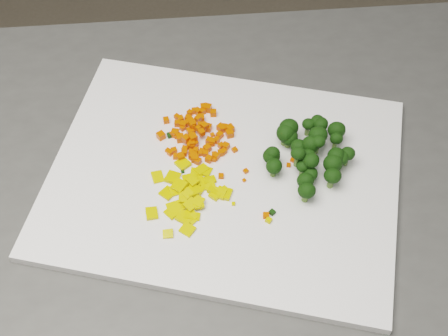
% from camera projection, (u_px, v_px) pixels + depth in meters
% --- Properties ---
extents(counter_block, '(1.17, 0.99, 0.90)m').
position_uv_depth(counter_block, '(213.00, 334.00, 1.15)').
color(counter_block, '#484846').
rests_on(counter_block, ground).
extents(cutting_board, '(0.45, 0.36, 0.01)m').
position_uv_depth(cutting_board, '(224.00, 175.00, 0.80)').
color(cutting_board, white).
rests_on(cutting_board, counter_block).
extents(carrot_pile, '(0.10, 0.10, 0.03)m').
position_uv_depth(carrot_pile, '(196.00, 129.00, 0.82)').
color(carrot_pile, '#E03E02').
rests_on(carrot_pile, cutting_board).
extents(pepper_pile, '(0.11, 0.11, 0.02)m').
position_uv_depth(pepper_pile, '(189.00, 196.00, 0.76)').
color(pepper_pile, gold).
rests_on(pepper_pile, cutting_board).
extents(broccoli_pile, '(0.12, 0.12, 0.05)m').
position_uv_depth(broccoli_pile, '(309.00, 152.00, 0.78)').
color(broccoli_pile, black).
rests_on(broccoli_pile, cutting_board).
extents(carrot_cube_0, '(0.01, 0.01, 0.01)m').
position_uv_depth(carrot_cube_0, '(200.00, 153.00, 0.81)').
color(carrot_cube_0, '#E03E02').
rests_on(carrot_cube_0, carrot_pile).
extents(carrot_cube_1, '(0.01, 0.01, 0.01)m').
position_uv_depth(carrot_cube_1, '(194.00, 144.00, 0.82)').
color(carrot_cube_1, '#E03E02').
rests_on(carrot_cube_1, carrot_pile).
extents(carrot_cube_2, '(0.01, 0.01, 0.01)m').
position_uv_depth(carrot_cube_2, '(212.00, 142.00, 0.82)').
color(carrot_cube_2, '#E03E02').
rests_on(carrot_cube_2, carrot_pile).
extents(carrot_cube_3, '(0.01, 0.01, 0.01)m').
position_uv_depth(carrot_cube_3, '(209.00, 141.00, 0.82)').
color(carrot_cube_3, '#E03E02').
rests_on(carrot_cube_3, carrot_pile).
extents(carrot_cube_4, '(0.01, 0.01, 0.01)m').
position_uv_depth(carrot_cube_4, '(186.00, 139.00, 0.82)').
color(carrot_cube_4, '#E03E02').
rests_on(carrot_cube_4, carrot_pile).
extents(carrot_cube_5, '(0.01, 0.01, 0.01)m').
position_uv_depth(carrot_cube_5, '(181.00, 157.00, 0.80)').
color(carrot_cube_5, '#E03E02').
rests_on(carrot_cube_5, carrot_pile).
extents(carrot_cube_6, '(0.01, 0.01, 0.01)m').
position_uv_depth(carrot_cube_6, '(191.00, 120.00, 0.84)').
color(carrot_cube_6, '#E03E02').
rests_on(carrot_cube_6, carrot_pile).
extents(carrot_cube_7, '(0.01, 0.01, 0.01)m').
position_uv_depth(carrot_cube_7, '(221.00, 146.00, 0.82)').
color(carrot_cube_7, '#E03E02').
rests_on(carrot_cube_7, carrot_pile).
extents(carrot_cube_8, '(0.01, 0.01, 0.01)m').
position_uv_depth(carrot_cube_8, '(166.00, 120.00, 0.84)').
color(carrot_cube_8, '#E03E02').
rests_on(carrot_cube_8, carrot_pile).
extents(carrot_cube_9, '(0.01, 0.01, 0.01)m').
position_uv_depth(carrot_cube_9, '(216.00, 140.00, 0.82)').
color(carrot_cube_9, '#E03E02').
rests_on(carrot_cube_9, carrot_pile).
extents(carrot_cube_10, '(0.01, 0.01, 0.01)m').
position_uv_depth(carrot_cube_10, '(173.00, 134.00, 0.83)').
color(carrot_cube_10, '#E03E02').
rests_on(carrot_cube_10, carrot_pile).
extents(carrot_cube_11, '(0.01, 0.01, 0.01)m').
position_uv_depth(carrot_cube_11, '(220.00, 135.00, 0.83)').
color(carrot_cube_11, '#E03E02').
rests_on(carrot_cube_11, carrot_pile).
extents(carrot_cube_12, '(0.01, 0.01, 0.01)m').
position_uv_depth(carrot_cube_12, '(207.00, 148.00, 0.81)').
color(carrot_cube_12, '#E03E02').
rests_on(carrot_cube_12, carrot_pile).
extents(carrot_cube_13, '(0.01, 0.01, 0.01)m').
position_uv_depth(carrot_cube_13, '(212.00, 142.00, 0.82)').
color(carrot_cube_13, '#E03E02').
rests_on(carrot_cube_13, carrot_pile).
extents(carrot_cube_14, '(0.01, 0.01, 0.01)m').
position_uv_depth(carrot_cube_14, '(177.00, 123.00, 0.84)').
color(carrot_cube_14, '#E03E02').
rests_on(carrot_cube_14, carrot_pile).
extents(carrot_cube_15, '(0.01, 0.01, 0.01)m').
position_uv_depth(carrot_cube_15, '(183.00, 125.00, 0.84)').
color(carrot_cube_15, '#E03E02').
rests_on(carrot_cube_15, carrot_pile).
extents(carrot_cube_16, '(0.01, 0.01, 0.01)m').
position_uv_depth(carrot_cube_16, '(204.00, 107.00, 0.86)').
color(carrot_cube_16, '#E03E02').
rests_on(carrot_cube_16, carrot_pile).
extents(carrot_cube_17, '(0.01, 0.01, 0.01)m').
position_uv_depth(carrot_cube_17, '(213.00, 113.00, 0.85)').
color(carrot_cube_17, '#E03E02').
rests_on(carrot_cube_17, carrot_pile).
extents(carrot_cube_18, '(0.01, 0.01, 0.01)m').
position_uv_depth(carrot_cube_18, '(161.00, 136.00, 0.83)').
color(carrot_cube_18, '#E03E02').
rests_on(carrot_cube_18, carrot_pile).
extents(carrot_cube_19, '(0.01, 0.01, 0.01)m').
position_uv_depth(carrot_cube_19, '(198.00, 161.00, 0.80)').
color(carrot_cube_19, '#E03E02').
rests_on(carrot_cube_19, carrot_pile).
extents(carrot_cube_20, '(0.01, 0.01, 0.01)m').
position_uv_depth(carrot_cube_20, '(190.00, 132.00, 0.83)').
color(carrot_cube_20, '#E03E02').
rests_on(carrot_cube_20, carrot_pile).
extents(carrot_cube_21, '(0.01, 0.01, 0.01)m').
position_uv_depth(carrot_cube_21, '(188.00, 123.00, 0.84)').
color(carrot_cube_21, '#E03E02').
rests_on(carrot_cube_21, carrot_pile).
extents(carrot_cube_22, '(0.01, 0.01, 0.01)m').
position_uv_depth(carrot_cube_22, '(208.00, 128.00, 0.83)').
color(carrot_cube_22, '#E03E02').
rests_on(carrot_cube_22, carrot_pile).
extents(carrot_cube_23, '(0.01, 0.01, 0.01)m').
position_uv_depth(carrot_cube_23, '(217.00, 139.00, 0.82)').
color(carrot_cube_23, '#E03E02').
rests_on(carrot_cube_23, carrot_pile).
extents(carrot_cube_24, '(0.01, 0.01, 0.01)m').
position_uv_depth(carrot_cube_24, '(198.00, 119.00, 0.84)').
color(carrot_cube_24, '#E03E02').
rests_on(carrot_cube_24, carrot_pile).
extents(carrot_cube_25, '(0.01, 0.01, 0.01)m').
position_uv_depth(carrot_cube_25, '(193.00, 138.00, 0.81)').
color(carrot_cube_25, '#E03E02').
rests_on(carrot_cube_25, carrot_pile).
extents(carrot_cube_26, '(0.01, 0.01, 0.01)m').
position_uv_depth(carrot_cube_26, '(194.00, 111.00, 0.85)').
color(carrot_cube_26, '#E03E02').
rests_on(carrot_cube_26, carrot_pile).
extents(carrot_cube_27, '(0.01, 0.01, 0.01)m').
position_uv_depth(carrot_cube_27, '(175.00, 133.00, 0.83)').
color(carrot_cube_27, '#E03E02').
rests_on(carrot_cube_27, carrot_pile).
extents(carrot_cube_28, '(0.01, 0.01, 0.01)m').
position_uv_depth(carrot_cube_28, '(206.00, 153.00, 0.81)').
color(carrot_cube_28, '#E03E02').
rests_on(carrot_cube_28, carrot_pile).
extents(carrot_cube_29, '(0.01, 0.01, 0.01)m').
position_uv_depth(carrot_cube_29, '(198.00, 128.00, 0.83)').
color(carrot_cube_29, '#E03E02').
rests_on(carrot_cube_29, carrot_pile).
extents(carrot_cube_30, '(0.01, 0.01, 0.01)m').
position_uv_depth(carrot_cube_30, '(198.00, 111.00, 0.85)').
color(carrot_cube_30, '#E03E02').
rests_on(carrot_cube_30, carrot_pile).
extents(carrot_cube_31, '(0.01, 0.01, 0.01)m').
position_uv_depth(carrot_cube_31, '(188.00, 139.00, 0.82)').
color(carrot_cube_31, '#E03E02').
rests_on(carrot_cube_31, carrot_pile).
extents(carrot_cube_32, '(0.01, 0.01, 0.01)m').
position_uv_depth(carrot_cube_32, '(184.00, 153.00, 0.81)').
color(carrot_cube_32, '#E03E02').
rests_on(carrot_cube_32, carrot_pile).
extents(carrot_cube_33, '(0.01, 0.01, 0.01)m').
position_uv_depth(carrot_cube_33, '(202.00, 111.00, 0.85)').
color(carrot_cube_33, '#E03E02').
rests_on(carrot_cube_33, carrot_pile).
extents(carrot_cube_34, '(0.01, 0.01, 0.01)m').
position_uv_depth(carrot_cube_34, '(181.00, 119.00, 0.85)').
color(carrot_cube_34, '#E03E02').
rests_on(carrot_cube_34, carrot_pile).
extents(carrot_cube_35, '(0.01, 0.01, 0.01)m').
position_uv_depth(carrot_cube_35, '(224.00, 151.00, 0.81)').
color(carrot_cube_35, '#E03E02').
rests_on(carrot_cube_35, carrot_pile).
extents(carrot_cube_36, '(0.01, 0.01, 0.01)m').
position_uv_depth(carrot_cube_36, '(230.00, 129.00, 0.83)').
color(carrot_cube_36, '#E03E02').
rests_on(carrot_cube_36, carrot_pile).
extents(carrot_cube_37, '(0.01, 0.01, 0.01)m').
position_uv_depth(carrot_cube_37, '(221.00, 128.00, 0.84)').
color(carrot_cube_37, '#E03E02').
rests_on(carrot_cube_37, carrot_pile).
extents(carrot_cube_38, '(0.01, 0.01, 0.01)m').
position_uv_depth(carrot_cube_38, '(226.00, 146.00, 0.82)').
color(carrot_cube_38, '#E03E02').
rests_on(carrot_cube_38, carrot_pile).
extents(carrot_cube_39, '(0.01, 0.01, 0.01)m').
position_uv_depth(carrot_cube_39, '(211.00, 144.00, 0.82)').
color(carrot_cube_39, '#E03E02').
rests_on(carrot_cube_39, carrot_pile).
extents(carrot_cube_40, '(0.01, 0.01, 0.01)m').
position_uv_depth(carrot_cube_40, '(190.00, 113.00, 0.85)').
color(carrot_cube_40, '#E03E02').
rests_on(carrot_cube_40, carrot_pile).
extents(carrot_cube_41, '(0.01, 0.01, 0.01)m').
position_uv_depth(carrot_cube_41, '(208.00, 108.00, 0.86)').
color(carrot_cube_41, '#E03E02').
rests_on(carrot_cube_41, carrot_pile).
extents(carrot_cube_42, '(0.01, 0.01, 0.01)m').
position_uv_depth(carrot_cube_42, '(177.00, 117.00, 0.85)').
color(carrot_cube_42, '#E03E02').
rests_on(carrot_cube_42, carrot_pile).
extents(carrot_cube_43, '(0.01, 0.01, 0.01)m').
position_uv_depth(carrot_cube_43, '(202.00, 151.00, 0.81)').
color(carrot_cube_43, '#E03E02').
rests_on(carrot_cube_43, carrot_pile).
extents(carrot_cube_44, '(0.01, 0.01, 0.01)m').
position_uv_depth(carrot_cube_44, '(190.00, 113.00, 0.85)').
color(carrot_cube_44, '#E03E02').
rests_on(carrot_cube_44, carrot_pile).
extents(carrot_cube_45, '(0.01, 0.01, 0.01)m').
position_uv_depth(carrot_cube_45, '(194.00, 156.00, 0.81)').
color(carrot_cube_45, '#E03E02').
rests_on(carrot_cube_45, carrot_pile).
extents(carrot_cube_46, '(0.01, 0.01, 0.01)m').
position_uv_depth(carrot_cube_46, '(192.00, 131.00, 0.83)').
color(carrot_cube_46, '#E03E02').
rests_on(carrot_cube_46, carrot_pile).
extents(carrot_cube_47, '(0.01, 0.01, 0.01)m').
position_uv_depth(carrot_cube_47, '(201.00, 132.00, 0.82)').
color(carrot_cube_47, '#E03E02').
rests_on(carrot_cube_47, carrot_pile).
extents(carrot_cube_48, '(0.01, 0.01, 0.01)m').
position_uv_depth(carrot_cube_48, '(193.00, 157.00, 0.81)').
color(carrot_cube_48, '#E03E02').
rests_on(carrot_cube_48, carrot_pile).
extents(carrot_cube_49, '(0.01, 0.01, 0.01)m').
position_uv_depth(carrot_cube_49, '(191.00, 135.00, 0.82)').
color(carrot_cube_49, '#E03E02').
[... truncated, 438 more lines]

